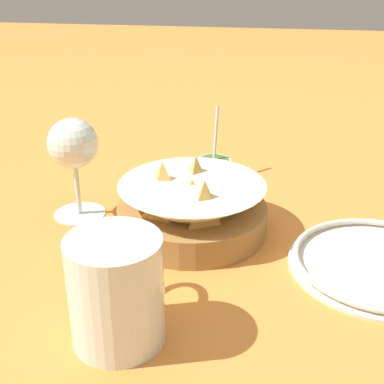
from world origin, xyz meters
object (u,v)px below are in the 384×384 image
object	(u,v)px
sauce_cup	(214,168)
side_plate	(380,263)
food_basket	(191,208)
beer_mug	(117,293)
wine_glass	(73,148)

from	to	relation	value
sauce_cup	side_plate	world-z (taller)	sauce_cup
food_basket	side_plate	xyz separation A→B (m)	(-0.06, -0.25, -0.03)
food_basket	beer_mug	xyz separation A→B (m)	(-0.23, 0.04, 0.02)
food_basket	beer_mug	world-z (taller)	beer_mug
food_basket	wine_glass	world-z (taller)	wine_glass
food_basket	beer_mug	bearing A→B (deg)	170.90
sauce_cup	beer_mug	size ratio (longest dim) A/B	0.86
beer_mug	side_plate	world-z (taller)	beer_mug
food_basket	sauce_cup	distance (m)	0.18
wine_glass	beer_mug	size ratio (longest dim) A/B	1.07
sauce_cup	beer_mug	xyz separation A→B (m)	(-0.41, 0.05, 0.03)
sauce_cup	side_plate	bearing A→B (deg)	-135.47
food_basket	wine_glass	size ratio (longest dim) A/B	1.40
wine_glass	beer_mug	world-z (taller)	wine_glass
side_plate	beer_mug	bearing A→B (deg)	121.36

